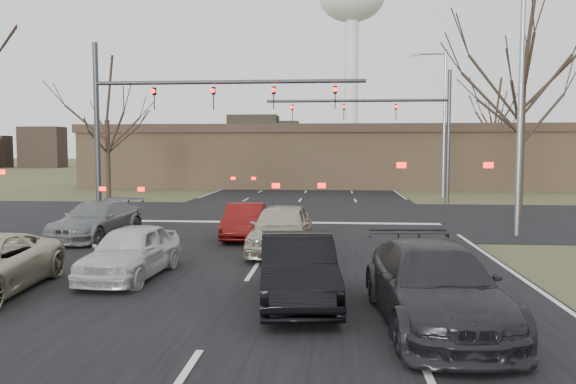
{
  "coord_description": "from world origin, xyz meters",
  "views": [
    {
      "loc": [
        2.13,
        -11.56,
        3.26
      ],
      "look_at": [
        0.78,
        4.92,
        2.0
      ],
      "focal_mm": 35.0,
      "sensor_mm": 36.0,
      "label": 1
    }
  ],
  "objects_px": {
    "mast_arm_near": "(168,108)",
    "car_black_hatch": "(297,269)",
    "building": "(332,156)",
    "car_white_sedan": "(131,251)",
    "mast_arm_far": "(401,120)",
    "car_grey_ahead": "(97,220)",
    "streetlight_right_near": "(516,86)",
    "water_tower": "(352,8)",
    "car_charcoal_sedan": "(435,286)",
    "streetlight_right_far": "(442,115)",
    "car_red_ahead": "(245,221)",
    "car_silver_ahead": "(282,228)"
  },
  "relations": [
    {
      "from": "mast_arm_far",
      "to": "car_black_hatch",
      "type": "xyz_separation_m",
      "value": [
        -4.81,
        -22.83,
        -4.3
      ]
    },
    {
      "from": "streetlight_right_near",
      "to": "streetlight_right_far",
      "type": "height_order",
      "value": "same"
    },
    {
      "from": "streetlight_right_far",
      "to": "car_red_ahead",
      "type": "bearing_deg",
      "value": -119.69
    },
    {
      "from": "car_grey_ahead",
      "to": "car_red_ahead",
      "type": "relative_size",
      "value": 1.22
    },
    {
      "from": "water_tower",
      "to": "car_white_sedan",
      "type": "height_order",
      "value": "water_tower"
    },
    {
      "from": "streetlight_right_near",
      "to": "car_black_hatch",
      "type": "distance_m",
      "value": 13.26
    },
    {
      "from": "building",
      "to": "car_charcoal_sedan",
      "type": "height_order",
      "value": "building"
    },
    {
      "from": "mast_arm_far",
      "to": "car_black_hatch",
      "type": "relative_size",
      "value": 2.55
    },
    {
      "from": "building",
      "to": "mast_arm_far",
      "type": "bearing_deg",
      "value": -74.42
    },
    {
      "from": "car_white_sedan",
      "to": "streetlight_right_near",
      "type": "bearing_deg",
      "value": 36.69
    },
    {
      "from": "building",
      "to": "streetlight_right_near",
      "type": "bearing_deg",
      "value": -76.31
    },
    {
      "from": "streetlight_right_near",
      "to": "car_black_hatch",
      "type": "xyz_separation_m",
      "value": [
        -7.45,
        -9.83,
        -4.87
      ]
    },
    {
      "from": "water_tower",
      "to": "car_black_hatch",
      "type": "distance_m",
      "value": 124.86
    },
    {
      "from": "mast_arm_near",
      "to": "car_white_sedan",
      "type": "xyz_separation_m",
      "value": [
        2.23,
        -10.85,
        -4.4
      ]
    },
    {
      "from": "car_grey_ahead",
      "to": "streetlight_right_near",
      "type": "bearing_deg",
      "value": 12.68
    },
    {
      "from": "car_white_sedan",
      "to": "car_charcoal_sedan",
      "type": "relative_size",
      "value": 0.77
    },
    {
      "from": "building",
      "to": "mast_arm_far",
      "type": "xyz_separation_m",
      "value": [
        4.18,
        -15.0,
        2.35
      ]
    },
    {
      "from": "car_black_hatch",
      "to": "streetlight_right_near",
      "type": "bearing_deg",
      "value": 46.28
    },
    {
      "from": "streetlight_right_far",
      "to": "car_charcoal_sedan",
      "type": "relative_size",
      "value": 1.94
    },
    {
      "from": "mast_arm_near",
      "to": "car_white_sedan",
      "type": "distance_m",
      "value": 11.92
    },
    {
      "from": "mast_arm_near",
      "to": "car_red_ahead",
      "type": "xyz_separation_m",
      "value": [
        4.12,
        -4.3,
        -4.44
      ]
    },
    {
      "from": "water_tower",
      "to": "mast_arm_near",
      "type": "distance_m",
      "value": 111.8
    },
    {
      "from": "streetlight_right_far",
      "to": "car_grey_ahead",
      "type": "bearing_deg",
      "value": -129.98
    },
    {
      "from": "mast_arm_near",
      "to": "mast_arm_far",
      "type": "bearing_deg",
      "value": 41.22
    },
    {
      "from": "car_grey_ahead",
      "to": "streetlight_right_far",
      "type": "bearing_deg",
      "value": 55.74
    },
    {
      "from": "car_black_hatch",
      "to": "car_red_ahead",
      "type": "distance_m",
      "value": 8.89
    },
    {
      "from": "mast_arm_near",
      "to": "streetlight_right_far",
      "type": "height_order",
      "value": "streetlight_right_far"
    },
    {
      "from": "mast_arm_far",
      "to": "car_grey_ahead",
      "type": "height_order",
      "value": "mast_arm_far"
    },
    {
      "from": "building",
      "to": "car_white_sedan",
      "type": "bearing_deg",
      "value": -97.94
    },
    {
      "from": "car_silver_ahead",
      "to": "car_grey_ahead",
      "type": "bearing_deg",
      "value": 164.08
    },
    {
      "from": "mast_arm_near",
      "to": "car_black_hatch",
      "type": "height_order",
      "value": "mast_arm_near"
    },
    {
      "from": "streetlight_right_far",
      "to": "car_silver_ahead",
      "type": "relative_size",
      "value": 2.2
    },
    {
      "from": "streetlight_right_near",
      "to": "car_white_sedan",
      "type": "bearing_deg",
      "value": -146.42
    },
    {
      "from": "mast_arm_far",
      "to": "car_white_sedan",
      "type": "bearing_deg",
      "value": -113.77
    },
    {
      "from": "streetlight_right_far",
      "to": "car_grey_ahead",
      "type": "xyz_separation_m",
      "value": [
        -15.82,
        -18.87,
        -4.91
      ]
    },
    {
      "from": "car_black_hatch",
      "to": "streetlight_right_far",
      "type": "bearing_deg",
      "value": 66.92
    },
    {
      "from": "mast_arm_far",
      "to": "streetlight_right_near",
      "type": "height_order",
      "value": "streetlight_right_near"
    },
    {
      "from": "car_black_hatch",
      "to": "car_grey_ahead",
      "type": "height_order",
      "value": "car_black_hatch"
    },
    {
      "from": "car_charcoal_sedan",
      "to": "car_black_hatch",
      "type": "bearing_deg",
      "value": 148.53
    },
    {
      "from": "car_white_sedan",
      "to": "water_tower",
      "type": "bearing_deg",
      "value": 88.74
    },
    {
      "from": "car_charcoal_sedan",
      "to": "car_silver_ahead",
      "type": "relative_size",
      "value": 1.13
    },
    {
      "from": "mast_arm_far",
      "to": "streetlight_right_near",
      "type": "distance_m",
      "value": 13.28
    },
    {
      "from": "car_grey_ahead",
      "to": "car_white_sedan",
      "type": "bearing_deg",
      "value": -53.93
    },
    {
      "from": "car_black_hatch",
      "to": "car_grey_ahead",
      "type": "bearing_deg",
      "value": 128.1
    },
    {
      "from": "car_charcoal_sedan",
      "to": "car_silver_ahead",
      "type": "distance_m",
      "value": 7.91
    },
    {
      "from": "car_red_ahead",
      "to": "car_silver_ahead",
      "type": "relative_size",
      "value": 0.84
    },
    {
      "from": "streetlight_right_near",
      "to": "car_grey_ahead",
      "type": "bearing_deg",
      "value": -173.04
    },
    {
      "from": "car_grey_ahead",
      "to": "mast_arm_near",
      "type": "bearing_deg",
      "value": 81.1
    },
    {
      "from": "car_red_ahead",
      "to": "car_grey_ahead",
      "type": "bearing_deg",
      "value": -175.98
    },
    {
      "from": "car_white_sedan",
      "to": "car_silver_ahead",
      "type": "distance_m",
      "value": 5.13
    }
  ]
}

